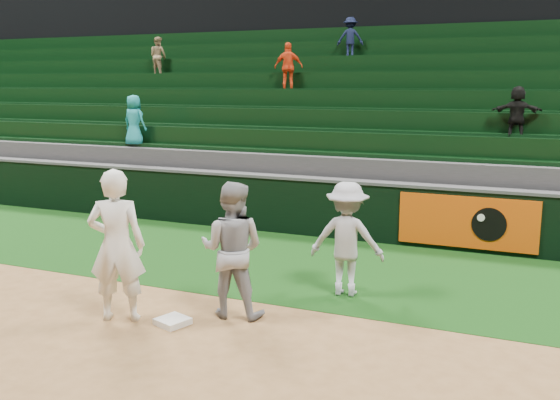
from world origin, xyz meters
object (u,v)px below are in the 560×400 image
Objects in this scene: first_base at (173,321)px; baserunner at (232,249)px; first_baseman at (117,246)px; base_coach at (347,239)px.

baserunner reaches higher than first_base.
first_baseman is 1.20× the size of base_coach.
first_base is 0.18× the size of first_baseman.
first_base is 1.26m from baserunner.
base_coach is (1.80, 2.09, 0.84)m from first_base.
first_baseman is 1.57m from baserunner.
first_baseman reaches higher than baserunner.
baserunner is 1.09× the size of base_coach.
first_baseman is at bearing -171.35° from first_base.
base_coach is at bearing 49.29° from first_base.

